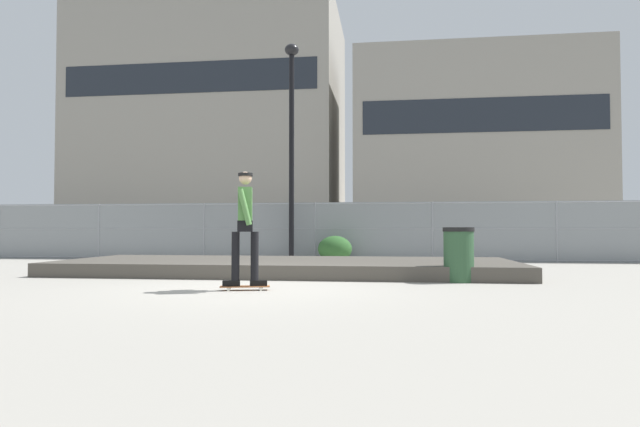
% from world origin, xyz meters
% --- Properties ---
extents(ground_plane, '(120.00, 120.00, 0.00)m').
position_xyz_m(ground_plane, '(0.00, 0.00, 0.00)').
color(ground_plane, '#9E998E').
extents(gravel_berm, '(10.13, 3.74, 0.29)m').
position_xyz_m(gravel_berm, '(0.00, 3.24, 0.15)').
color(gravel_berm, '#4C473F').
rests_on(gravel_berm, ground_plane).
extents(skateboard, '(0.82, 0.38, 0.07)m').
position_xyz_m(skateboard, '(-0.02, -0.27, 0.06)').
color(skateboard, '#9E5B33').
rests_on(skateboard, ground_plane).
extents(skater, '(0.72, 0.62, 1.86)m').
position_xyz_m(skater, '(-0.02, -0.27, 1.14)').
color(skater, black).
rests_on(skater, skateboard).
extents(chain_fence, '(22.03, 0.06, 1.85)m').
position_xyz_m(chain_fence, '(0.00, 7.94, 0.93)').
color(chain_fence, gray).
rests_on(chain_fence, ground_plane).
extents(street_lamp, '(0.44, 0.44, 6.81)m').
position_xyz_m(street_lamp, '(-0.68, 7.47, 4.23)').
color(street_lamp, black).
rests_on(street_lamp, ground_plane).
extents(parked_car_near, '(4.55, 2.25, 1.66)m').
position_xyz_m(parked_car_near, '(-4.79, 11.05, 0.84)').
color(parked_car_near, navy).
rests_on(parked_car_near, ground_plane).
extents(library_building, '(22.68, 15.46, 21.15)m').
position_xyz_m(library_building, '(-13.49, 39.00, 10.58)').
color(library_building, gray).
rests_on(library_building, ground_plane).
extents(office_block, '(18.80, 10.22, 14.94)m').
position_xyz_m(office_block, '(9.14, 35.38, 7.47)').
color(office_block, gray).
rests_on(office_block, ground_plane).
extents(shrub_left, '(1.03, 0.85, 0.80)m').
position_xyz_m(shrub_left, '(0.70, 7.27, 0.40)').
color(shrub_left, '#2D5B28').
rests_on(shrub_left, ground_plane).
extents(trash_bin, '(0.59, 0.59, 1.03)m').
position_xyz_m(trash_bin, '(3.61, 1.57, 0.52)').
color(trash_bin, '#2D5133').
rests_on(trash_bin, ground_plane).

